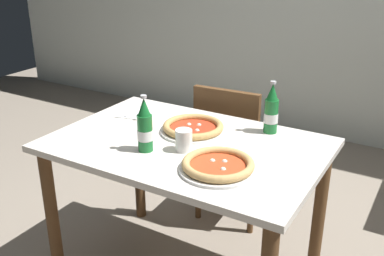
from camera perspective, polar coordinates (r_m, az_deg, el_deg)
dining_table_main at (r=2.04m, az=-0.72°, el=-4.72°), size 1.20×0.80×0.75m
chair_behind_table at (r=2.62m, az=5.15°, el=-2.23°), size 0.42×0.42×0.85m
pizza_margherita_near at (r=2.09m, az=0.15°, el=0.01°), size 0.31×0.31×0.04m
pizza_marinara_far at (r=1.74m, az=3.33°, el=-4.79°), size 0.31×0.31×0.04m
beer_bottle_left at (r=1.88m, az=-6.02°, el=0.03°), size 0.07×0.07×0.25m
beer_bottle_center at (r=2.10m, az=10.05°, el=2.11°), size 0.07×0.07×0.25m
napkin_with_cutlery at (r=2.36m, az=-7.07°, el=1.94°), size 0.22×0.22×0.01m
paper_cup at (r=1.89m, az=-1.05°, el=-1.57°), size 0.07×0.07×0.09m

